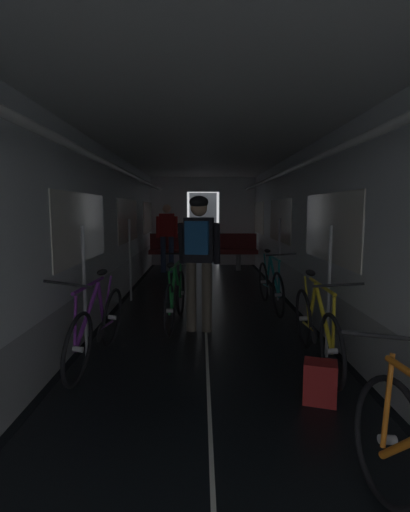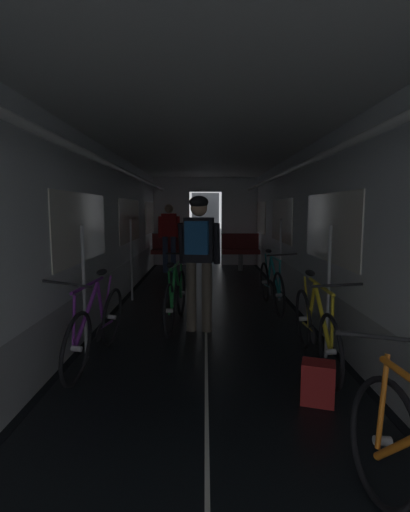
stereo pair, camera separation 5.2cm
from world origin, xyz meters
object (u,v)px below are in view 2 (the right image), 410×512
Objects in this scene: bicycle_purple at (95,326)px; bench_seat_far_left at (170,248)px; bicycle_teal at (271,285)px; bicycle_yellow at (314,328)px; bench_seat_far_right at (239,248)px; bicycle_green_in_aisle at (175,297)px; person_standing_near_bench at (168,233)px; backpack_on_floor at (317,383)px; person_cyclist_aisle at (198,249)px.

bench_seat_far_left is at bearing 87.95° from bicycle_purple.
bicycle_yellow is at bearing -88.52° from bicycle_teal.
bench_seat_far_right is 6.43m from bicycle_purple.
bench_seat_far_left is 6.11m from bicycle_purple.
person_standing_near_bench is (-0.49, 4.45, 0.59)m from bicycle_green_in_aisle.
bench_seat_far_left reaches higher than backpack_on_floor.
bicycle_purple is 1.01× the size of person_standing_near_bench.
bicycle_teal is 1.00× the size of bicycle_purple.
bicycle_purple is (-0.22, -6.10, -0.19)m from bench_seat_far_left.
bicycle_yellow is (1.99, -6.18, -0.18)m from bench_seat_far_left.
bicycle_green_in_aisle is at bearing -105.14° from bench_seat_far_right.
bicycle_teal is 1.75m from person_cyclist_aisle.
bench_seat_far_left is at bearing 180.00° from bench_seat_far_right.
bench_seat_far_right is 6.18m from bicycle_yellow.
bicycle_teal is 3.05m from bicycle_purple.
backpack_on_floor is (1.80, -6.57, -0.81)m from person_standing_near_bench.
person_standing_near_bench is (-0.81, 4.71, -0.10)m from person_cyclist_aisle.
backpack_on_floor is at bearing -22.70° from bicycle_purple.
bicycle_yellow is 2.02m from bicycle_green_in_aisle.
bicycle_yellow is at bearing -72.13° from bench_seat_far_left.
person_cyclist_aisle is 1.03× the size of person_standing_near_bench.
bench_seat_far_right is at bearing 11.83° from person_standing_near_bench.
person_standing_near_bench reaches higher than bench_seat_far_left.
bicycle_purple reaches higher than bicycle_yellow.
bench_seat_far_right is at bearing 91.78° from bicycle_yellow.
bench_seat_far_left is 7.19m from backpack_on_floor.
person_standing_near_bench is 4.96× the size of backpack_on_floor.
bench_seat_far_left is at bearing 99.05° from person_cyclist_aisle.
bicycle_purple is 1.00× the size of bicycle_green_in_aisle.
backpack_on_floor is at bearing -92.50° from bicycle_teal.
person_standing_near_bench is (0.22, 5.72, 0.59)m from bicycle_purple.
bicycle_purple is at bearing -119.18° from bicycle_green_in_aisle.
bicycle_yellow is 4.97× the size of backpack_on_floor.
bench_seat_far_right is 5.21m from person_cyclist_aisle.
person_standing_near_bench reaches higher than bicycle_green_in_aisle.
person_standing_near_bench reaches higher than bicycle_teal.
bench_seat_far_right is (1.80, 0.00, 0.00)m from bench_seat_far_left.
person_standing_near_bench is 6.86m from backpack_on_floor.
bicycle_purple is 1.60m from person_cyclist_aisle.
bicycle_teal is 3.02m from backpack_on_floor.
bicycle_purple is 5.76m from person_standing_near_bench.
person_standing_near_bench reaches higher than bicycle_yellow.
bicycle_yellow is at bearing -88.22° from bench_seat_far_right.
bicycle_yellow is (0.19, -6.18, -0.18)m from bench_seat_far_right.
bench_seat_far_right is 0.58× the size of bicycle_teal.
bench_seat_far_right reaches higher than backpack_on_floor.
person_cyclist_aisle is 2.29m from backpack_on_floor.
bench_seat_far_left is 0.58× the size of bicycle_green_in_aisle.
backpack_on_floor is at bearing -61.89° from person_cyclist_aisle.
backpack_on_floor is (-0.13, -3.01, -0.21)m from bicycle_teal.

